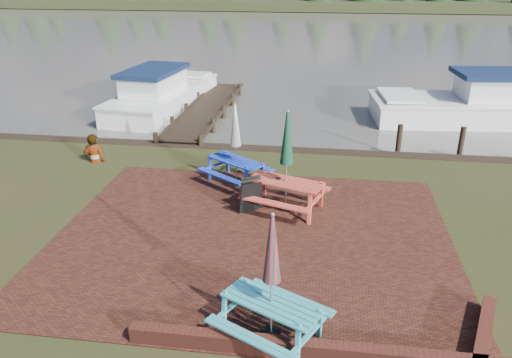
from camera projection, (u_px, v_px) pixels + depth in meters
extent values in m
plane|color=black|center=(246.00, 262.00, 10.51)|extent=(120.00, 120.00, 0.00)
cube|color=#341610|center=(252.00, 238.00, 11.42)|extent=(9.00, 7.50, 0.02)
cube|color=#4C1E16|center=(313.00, 350.00, 7.89)|extent=(6.00, 0.22, 0.30)
cube|color=#4C1E16|center=(484.00, 333.00, 8.26)|extent=(0.82, 1.77, 0.30)
cube|color=#48453E|center=(312.00, 35.00, 44.15)|extent=(120.00, 60.00, 0.02)
cube|color=black|center=(320.00, 5.00, 70.31)|extent=(120.00, 10.00, 1.20)
cube|color=teal|center=(271.00, 303.00, 8.14)|extent=(1.77, 1.33, 0.04)
cube|color=teal|center=(249.00, 338.00, 7.77)|extent=(1.58, 0.95, 0.04)
cube|color=teal|center=(291.00, 297.00, 8.72)|extent=(1.58, 0.95, 0.04)
cube|color=teal|center=(237.00, 304.00, 8.65)|extent=(0.72, 1.31, 0.68)
cube|color=teal|center=(309.00, 337.00, 7.89)|extent=(0.72, 1.31, 0.68)
cylinder|color=black|center=(271.00, 334.00, 8.39)|extent=(0.33, 0.33, 0.09)
cylinder|color=#B2B2B7|center=(272.00, 279.00, 7.95)|extent=(0.03, 0.03, 2.31)
cone|color=#A7173A|center=(272.00, 249.00, 7.73)|extent=(0.30, 0.30, 1.15)
cube|color=#C94633|center=(286.00, 182.00, 12.47)|extent=(1.99, 1.29, 0.04)
cube|color=#C94633|center=(274.00, 204.00, 12.01)|extent=(1.84, 0.84, 0.04)
cube|color=#C94633|center=(297.00, 183.00, 13.16)|extent=(1.84, 0.84, 0.04)
cube|color=#C94633|center=(257.00, 190.00, 12.96)|extent=(0.61, 1.55, 0.76)
cube|color=#C94633|center=(316.00, 202.00, 12.28)|extent=(0.61, 1.55, 0.76)
cylinder|color=black|center=(285.00, 207.00, 12.75)|extent=(0.37, 0.37, 0.10)
cylinder|color=#B2B2B7|center=(287.00, 162.00, 12.26)|extent=(0.04, 0.04, 2.58)
cone|color=#0F3922|center=(287.00, 138.00, 12.01)|extent=(0.33, 0.33, 1.29)
cube|color=#1A39C4|center=(236.00, 161.00, 14.02)|extent=(1.74, 1.48, 0.04)
cube|color=#1A39C4|center=(220.00, 176.00, 13.71)|extent=(1.50, 1.13, 0.04)
cube|color=#1A39C4|center=(251.00, 164.00, 14.56)|extent=(1.50, 1.13, 0.04)
cube|color=#1A39C4|center=(219.00, 166.00, 14.61)|extent=(0.88, 1.23, 0.69)
cube|color=#1A39C4|center=(255.00, 179.00, 13.71)|extent=(0.88, 1.23, 0.69)
cylinder|color=black|center=(236.00, 181.00, 14.28)|extent=(0.33, 0.33, 0.09)
cylinder|color=#B2B2B7|center=(236.00, 145.00, 13.84)|extent=(0.03, 0.03, 2.32)
cone|color=silver|center=(235.00, 126.00, 13.62)|extent=(0.30, 0.30, 1.16)
cube|color=black|center=(250.00, 198.00, 12.36)|extent=(0.56, 0.47, 0.86)
cube|color=black|center=(252.00, 193.00, 12.62)|extent=(0.56, 0.47, 0.86)
cube|color=black|center=(251.00, 180.00, 12.33)|extent=(0.47, 0.32, 0.03)
cube|color=black|center=(208.00, 107.00, 21.37)|extent=(1.60, 9.00, 0.06)
cube|color=black|center=(191.00, 106.00, 21.44)|extent=(0.08, 9.00, 0.08)
cube|color=black|center=(225.00, 107.00, 21.25)|extent=(0.08, 9.00, 0.08)
cylinder|color=black|center=(156.00, 146.00, 17.47)|extent=(0.16, 0.16, 1.00)
cylinder|color=black|center=(201.00, 149.00, 17.26)|extent=(0.16, 0.16, 1.00)
cube|color=silver|center=(164.00, 101.00, 22.28)|extent=(3.31, 7.44, 1.03)
cube|color=silver|center=(163.00, 89.00, 22.07)|extent=(3.38, 7.59, 0.08)
cube|color=silver|center=(154.00, 82.00, 21.11)|extent=(2.12, 3.21, 0.87)
cube|color=#0F1D39|center=(153.00, 71.00, 20.91)|extent=(2.37, 3.67, 0.19)
cube|color=silver|center=(187.00, 74.00, 24.44)|extent=(2.24, 1.54, 0.10)
cube|color=silver|center=(475.00, 113.00, 20.39)|extent=(8.46, 3.59, 1.10)
cube|color=silver|center=(478.00, 100.00, 20.16)|extent=(8.63, 3.66, 0.09)
cube|color=silver|center=(505.00, 87.00, 19.91)|extent=(3.63, 2.36, 0.93)
cube|color=#0F1D39|center=(508.00, 74.00, 19.70)|extent=(4.14, 2.63, 0.20)
cube|color=silver|center=(400.00, 95.00, 20.24)|extent=(1.70, 2.55, 0.11)
imported|color=gray|center=(91.00, 135.00, 15.47)|extent=(0.70, 0.49, 1.82)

